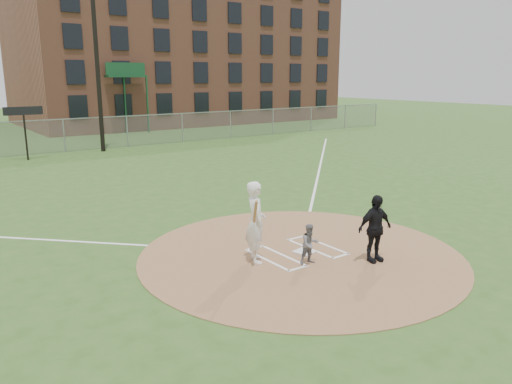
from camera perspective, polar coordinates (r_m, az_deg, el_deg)
ground at (r=13.21m, az=5.10°, el=-7.12°), size 140.00×140.00×0.00m
dirt_circle at (r=13.21m, az=5.10°, el=-7.08°), size 8.40×8.40×0.02m
home_plate at (r=13.31m, az=5.56°, el=-6.80°), size 0.57×0.57×0.03m
foul_line_first at (r=25.52m, az=7.29°, el=2.77°), size 17.04×17.04×0.01m
catcher at (r=12.41m, az=6.19°, el=-5.93°), size 0.55×0.46×1.01m
umpire at (r=12.74m, az=13.43°, el=-4.07°), size 1.04×0.54×1.70m
batters_boxes at (r=13.31m, az=4.68°, el=-6.84°), size 2.08×1.88×0.01m
batter_at_plate at (r=12.32m, az=-0.03°, el=-3.44°), size 0.85×1.12×2.05m
outfield_fence at (r=32.58m, az=-21.09°, el=6.05°), size 56.08×0.08×2.03m
brick_warehouse at (r=53.19m, az=-8.96°, el=16.19°), size 30.00×17.17×15.00m
light_pole at (r=32.06m, az=-17.87°, el=16.23°), size 1.20×0.30×12.22m
scoreboard_sign at (r=30.16m, az=-25.02°, el=7.81°), size 2.00×0.10×2.93m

